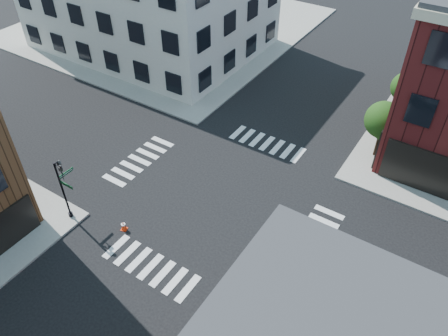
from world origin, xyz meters
name	(u,v)px	position (x,y,z in m)	size (l,w,h in m)	color
ground	(217,196)	(0.00, 0.00, 0.00)	(120.00, 120.00, 0.00)	black
sidewalk_nw	(168,24)	(-21.00, 21.00, 0.07)	(30.00, 30.00, 0.15)	gray
tree_near	(384,122)	(7.56, 9.98, 3.16)	(2.69, 2.69, 4.49)	black
tree_far	(406,89)	(7.56, 15.98, 2.87)	(2.43, 2.43, 4.07)	black
signal_pole	(63,184)	(-6.72, -6.68, 2.86)	(1.29, 1.24, 4.60)	black
box_truck	(355,312)	(11.08, -4.63, 1.87)	(8.12, 3.39, 3.59)	white
traffic_cone	(123,226)	(-3.26, -5.70, 0.34)	(0.47, 0.47, 0.70)	red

